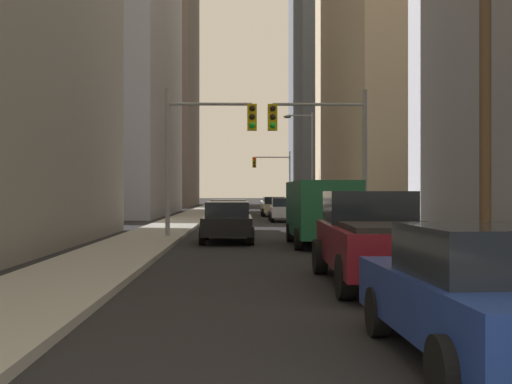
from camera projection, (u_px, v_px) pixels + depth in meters
name	position (u px, v px, depth m)	size (l,w,h in m)	color
sidewalk_left	(196.00, 214.00, 52.03)	(2.66, 160.00, 0.15)	#9E9E99
sidewalk_right	(308.00, 214.00, 52.27)	(2.66, 160.00, 0.15)	#9E9E99
pickup_truck_maroon	(377.00, 238.00, 12.76)	(2.20, 5.46, 1.90)	maroon
cargo_van_green	(321.00, 209.00, 21.87)	(2.16, 5.24, 2.26)	#195938
sedan_blue	(485.00, 294.00, 6.74)	(1.95, 4.25, 1.52)	navy
sedan_black	(227.00, 222.00, 23.42)	(1.95, 4.20, 1.52)	black
sedan_grey	(229.00, 216.00, 29.04)	(1.95, 4.22, 1.52)	slate
sedan_silver	(285.00, 210.00, 39.92)	(1.95, 4.22, 1.52)	#B7BABF
sedan_beige	(274.00, 206.00, 49.18)	(1.95, 4.26, 1.52)	#C6B793
traffic_signal_near_left	(206.00, 138.00, 24.87)	(3.65, 0.44, 6.00)	gray
traffic_signal_near_right	(323.00, 138.00, 24.99)	(3.99, 0.44, 6.00)	gray
traffic_signal_far_right	(273.00, 171.00, 62.54)	(3.83, 0.44, 6.00)	gray
utility_pole_right	(485.00, 68.00, 15.28)	(2.20, 0.28, 9.31)	brown
street_lamp_right	(308.00, 155.00, 43.99)	(2.12, 0.32, 7.50)	gray
building_left_mid_office	(35.00, 7.00, 52.30)	(22.58, 22.78, 34.86)	#93939E
building_right_mid_block	(432.00, 71.00, 52.44)	(16.61, 25.71, 24.18)	tan
building_right_far_highrise	(373.00, 52.00, 93.71)	(23.57, 23.70, 45.97)	#4C515B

